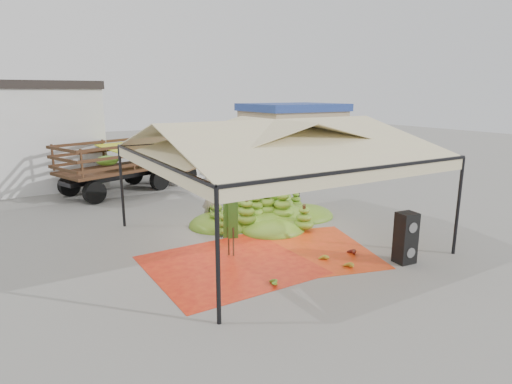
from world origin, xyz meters
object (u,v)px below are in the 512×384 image
banana_heap (267,204)px  vendor (210,199)px  speaker_stack (406,238)px  truck_left (140,157)px  truck_right (267,153)px

banana_heap → vendor: 2.20m
speaker_stack → truck_left: bearing=110.4°
vendor → truck_left: (-0.57, 7.28, 0.70)m
vendor → speaker_stack: bearing=139.8°
vendor → truck_left: truck_left is taller
banana_heap → speaker_stack: size_ratio=4.02×
banana_heap → truck_right: 9.46m
banana_heap → vendor: size_ratio=3.39×
truck_left → vendor: bearing=-105.2°
banana_heap → truck_right: size_ratio=0.93×
speaker_stack → truck_left: size_ratio=0.19×
speaker_stack → truck_right: size_ratio=0.23×
vendor → truck_right: 9.83m
speaker_stack → truck_right: bearing=79.9°
truck_right → banana_heap: bearing=-115.2°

